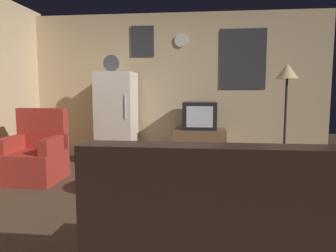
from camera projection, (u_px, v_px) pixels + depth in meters
The scene contains 14 objects.
ground_plane at pixel (154, 208), 3.22m from camera, with size 12.00×12.00×0.00m, color #4C3828.
wall_with_art at pixel (176, 87), 5.50m from camera, with size 5.20×0.12×2.52m.
fridge at pixel (117, 118), 5.20m from camera, with size 0.60×0.62×1.77m.
tv_stand at pixel (200, 146), 5.17m from camera, with size 0.84×0.53×0.57m.
crt_tv at pixel (200, 116), 5.11m from camera, with size 0.54×0.51×0.44m.
standing_lamp at pixel (287, 80), 4.49m from camera, with size 0.32×0.32×1.59m.
coffee_table at pixel (134, 177), 3.61m from camera, with size 0.72×0.72×0.42m.
wine_glass at pixel (130, 155), 3.45m from camera, with size 0.05×0.05×0.15m, color silver.
mug_ceramic_white at pixel (140, 155), 3.57m from camera, with size 0.08×0.08×0.09m, color silver.
mug_ceramic_tan at pixel (146, 154), 3.67m from camera, with size 0.08×0.08×0.09m, color tan.
remote_control at pixel (124, 161), 3.45m from camera, with size 0.15×0.04×0.02m, color black.
armchair at pixel (36, 155), 4.20m from camera, with size 0.68×0.68×0.96m.
couch at pixel (232, 237), 1.92m from camera, with size 1.70×0.80×0.92m.
book_stack at pixel (239, 164), 5.04m from camera, with size 0.21×0.16×0.06m.
Camera 1 is at (0.48, -3.07, 1.21)m, focal length 33.47 mm.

